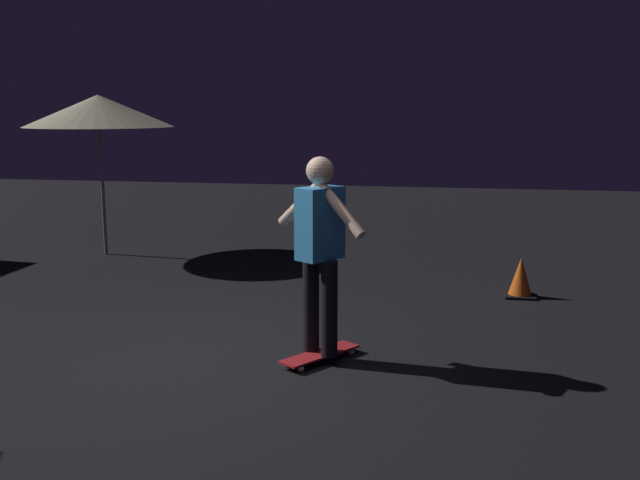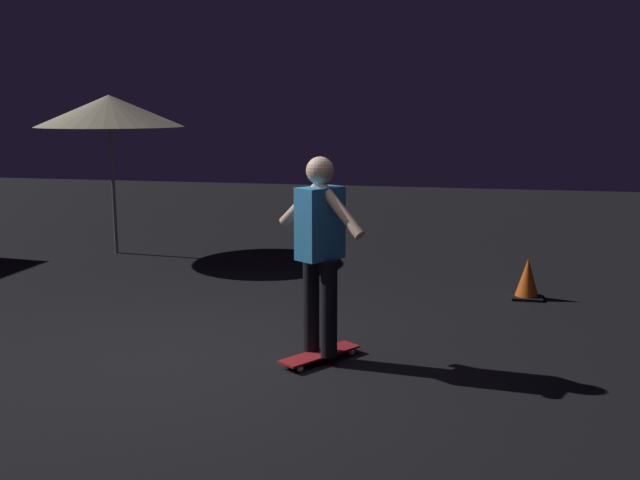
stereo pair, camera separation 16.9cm
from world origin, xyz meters
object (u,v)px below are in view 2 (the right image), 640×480
at_px(skater, 320,242).
at_px(traffic_cone, 527,280).
at_px(patio_umbrella, 109,111).
at_px(skateboard_ridden, 320,355).

bearing_deg(skater, traffic_cone, -36.77).
bearing_deg(patio_umbrella, skater, -134.98).
bearing_deg(skateboard_ridden, traffic_cone, -36.77).
bearing_deg(skateboard_ridden, patio_umbrella, 45.02).
xyz_separation_m(patio_umbrella, traffic_cone, (-1.41, -5.77, -1.86)).
bearing_deg(traffic_cone, skateboard_ridden, 143.23).
bearing_deg(patio_umbrella, skateboard_ridden, -134.98).
height_order(patio_umbrella, traffic_cone, patio_umbrella).
bearing_deg(traffic_cone, patio_umbrella, 76.26).
relative_size(patio_umbrella, skater, 1.38).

